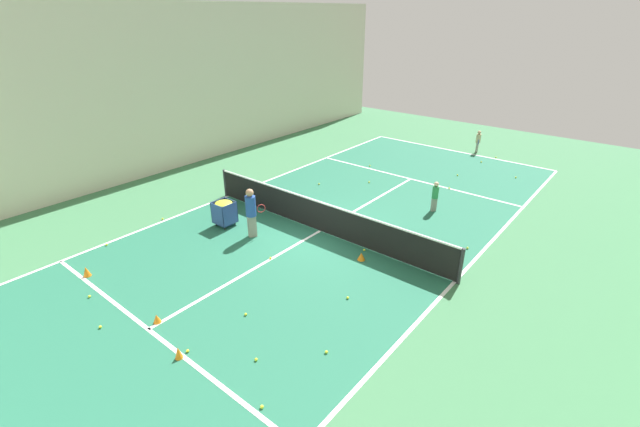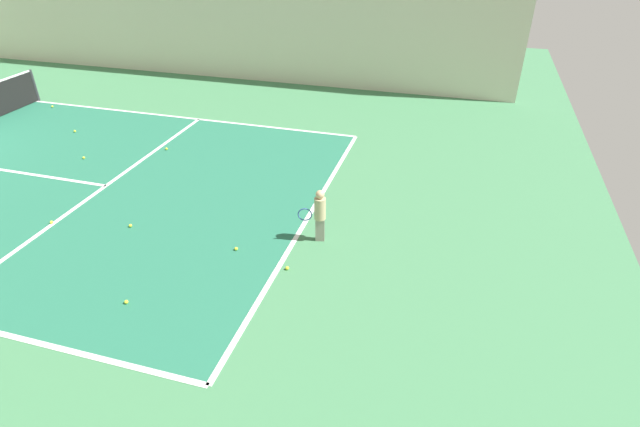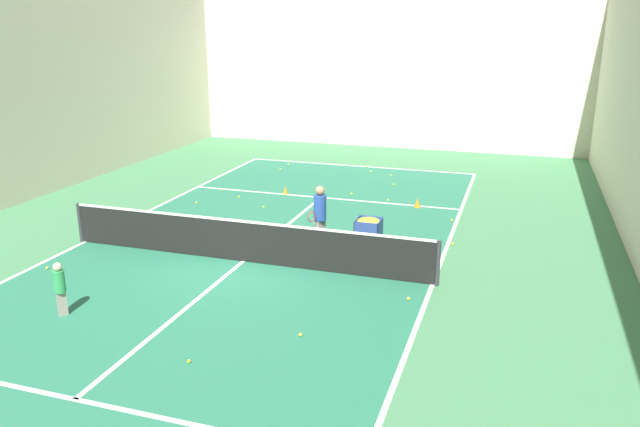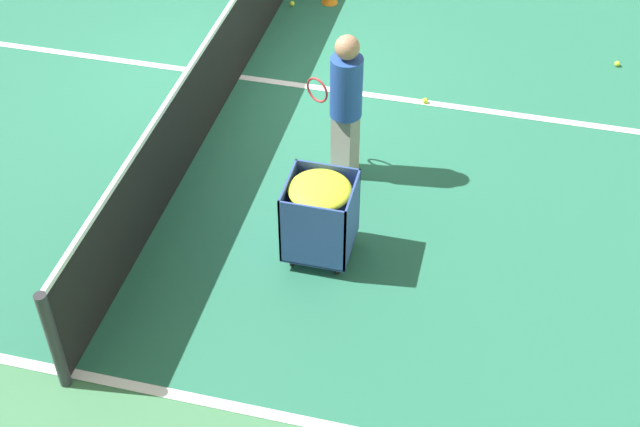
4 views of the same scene
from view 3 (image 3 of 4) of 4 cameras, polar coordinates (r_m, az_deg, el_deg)
ground_plane at (r=15.64m, az=-7.03°, el=-4.38°), size 35.71×35.71×0.00m
court_playing_area at (r=15.64m, az=-7.03°, el=-4.37°), size 9.37×22.76×0.00m
line_baseline_far at (r=25.95m, az=3.59°, el=4.34°), size 9.37×0.10×0.00m
line_sideline_left at (r=18.04m, az=-20.67°, el=-2.43°), size 0.10×22.76×0.00m
line_sideline_right at (r=14.40m, az=10.23°, el=-6.42°), size 0.10×22.76×0.00m
line_service_near at (r=10.91m, az=-21.49°, el=-15.53°), size 9.37×0.10×0.00m
line_service_far at (r=21.17m, az=0.09°, el=1.48°), size 9.37×0.10×0.00m
line_centre_service at (r=15.64m, az=-7.03°, el=-4.36°), size 0.10×12.52×0.00m
hall_enclosure_far at (r=29.83m, az=5.98°, el=12.74°), size 18.32×0.15×7.02m
tennis_net at (r=15.45m, az=-7.11°, el=-2.46°), size 9.67×0.10×1.07m
coach_at_net at (r=16.26m, az=-0.01°, el=0.12°), size 0.45×0.68×1.65m
child_midcourt at (r=13.57m, az=-22.70°, el=-6.08°), size 0.32×0.32×1.13m
ball_cart at (r=16.07m, az=4.46°, el=-1.31°), size 0.63×0.63×0.89m
training_cone_0 at (r=20.88m, az=0.01°, el=1.56°), size 0.19×0.19×0.22m
training_cone_1 at (r=20.26m, az=8.89°, el=0.96°), size 0.21×0.21×0.28m
training_cone_2 at (r=21.63m, az=-3.18°, el=2.16°), size 0.17×0.17×0.28m
training_cone_3 at (r=17.07m, az=-12.50°, el=-2.39°), size 0.23×0.23×0.24m
tennis_ball_0 at (r=16.40m, az=-23.68°, el=-4.58°), size 0.07×0.07×0.07m
tennis_ball_1 at (r=26.16m, az=-2.89°, el=4.53°), size 0.07×0.07×0.07m
tennis_ball_3 at (r=21.31m, az=-7.43°, el=1.52°), size 0.07×0.07×0.07m
tennis_ball_4 at (r=11.36m, az=-11.91°, el=-13.08°), size 0.07×0.07×0.07m
tennis_ball_5 at (r=24.29m, az=6.51°, el=3.46°), size 0.07×0.07×0.07m
tennis_ball_7 at (r=25.78m, az=4.32°, el=4.31°), size 0.07×0.07×0.07m
tennis_ball_9 at (r=17.60m, az=-3.87°, el=-1.70°), size 0.07×0.07×0.07m
tennis_ball_10 at (r=21.54m, az=2.91°, el=1.81°), size 0.07×0.07×0.07m
tennis_ball_11 at (r=25.24m, az=-3.64°, el=4.05°), size 0.07×0.07×0.07m
tennis_ball_13 at (r=19.04m, az=11.96°, el=-0.59°), size 0.07×0.07×0.07m
tennis_ball_14 at (r=11.98m, az=-1.81°, el=-11.02°), size 0.07×0.07×0.07m
tennis_ball_15 at (r=20.83m, az=-11.21°, el=0.97°), size 0.07×0.07×0.07m
tennis_ball_16 at (r=22.37m, az=-8.81°, el=2.20°), size 0.07×0.07×0.07m
tennis_ball_17 at (r=22.92m, az=6.74°, el=2.64°), size 0.07×0.07×0.07m
tennis_ball_18 at (r=16.60m, az=-12.68°, el=-3.26°), size 0.07×0.07×0.07m
tennis_ball_19 at (r=20.87m, az=6.26°, el=1.23°), size 0.07×0.07×0.07m
tennis_ball_20 at (r=13.55m, az=8.10°, el=-7.71°), size 0.07×0.07×0.07m
tennis_ball_21 at (r=18.94m, az=-11.87°, el=-0.68°), size 0.07×0.07×0.07m
tennis_ball_22 at (r=24.90m, az=4.68°, el=3.85°), size 0.07×0.07×0.07m
tennis_ball_23 at (r=20.05m, az=-5.17°, el=0.61°), size 0.07×0.07×0.07m
tennis_ball_24 at (r=21.46m, az=-3.37°, el=1.75°), size 0.07×0.07×0.07m
tennis_ball_26 at (r=17.00m, az=12.03°, el=-2.73°), size 0.07×0.07×0.07m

